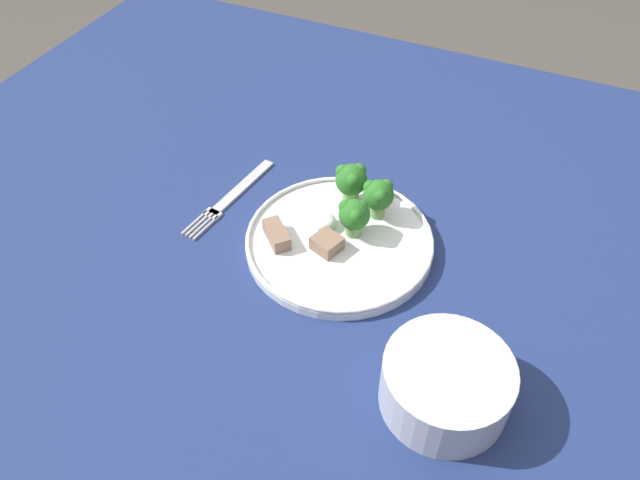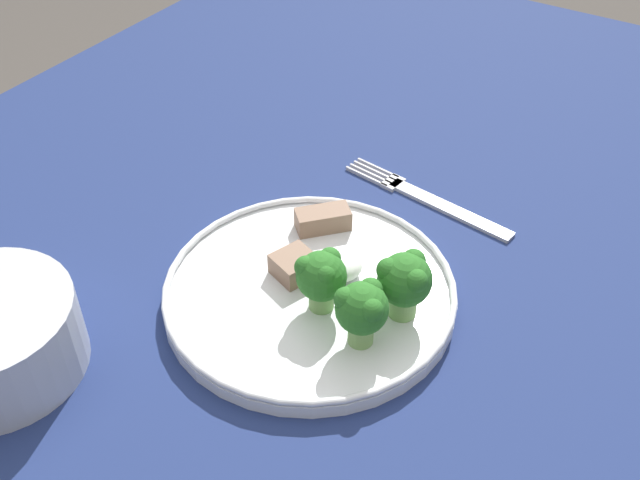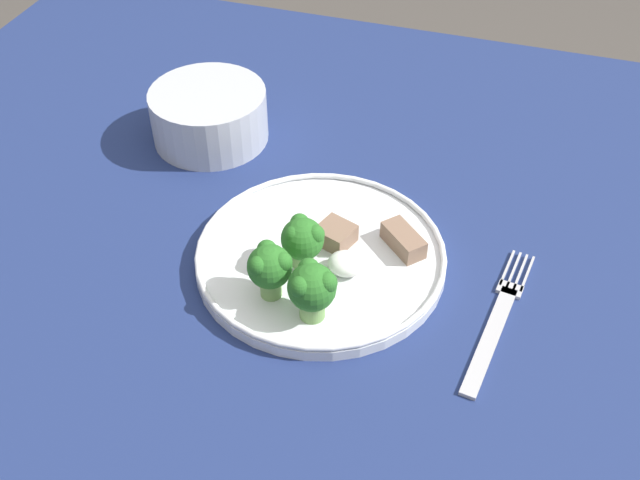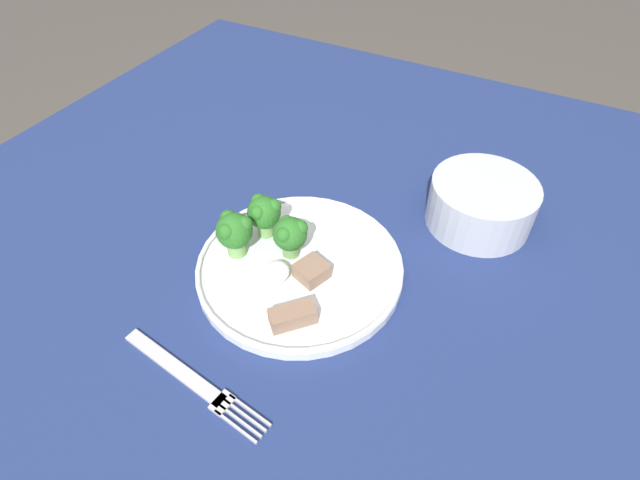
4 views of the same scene
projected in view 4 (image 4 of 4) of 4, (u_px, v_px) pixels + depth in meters
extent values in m
cube|color=navy|center=(259.00, 302.00, 0.60)|extent=(1.32, 1.08, 0.03)
cylinder|color=brown|center=(243.00, 167.00, 1.38)|extent=(0.06, 0.06, 0.68)
cylinder|color=brown|center=(615.00, 293.00, 1.06)|extent=(0.06, 0.06, 0.68)
cylinder|color=white|center=(300.00, 269.00, 0.61)|extent=(0.25, 0.25, 0.01)
torus|color=white|center=(300.00, 264.00, 0.60)|extent=(0.25, 0.25, 0.01)
cube|color=#B2B2B7|center=(174.00, 367.00, 0.52)|extent=(0.03, 0.14, 0.00)
cube|color=#B2B2B7|center=(222.00, 403.00, 0.49)|extent=(0.03, 0.02, 0.00)
cube|color=#B2B2B7|center=(236.00, 427.00, 0.47)|extent=(0.01, 0.05, 0.00)
cube|color=#B2B2B7|center=(240.00, 421.00, 0.47)|extent=(0.01, 0.05, 0.00)
cube|color=#B2B2B7|center=(245.00, 416.00, 0.48)|extent=(0.01, 0.05, 0.00)
cube|color=#B2B2B7|center=(250.00, 410.00, 0.48)|extent=(0.01, 0.05, 0.00)
cylinder|color=#B7BCC6|center=(481.00, 204.00, 0.65)|extent=(0.14, 0.14, 0.06)
cylinder|color=white|center=(480.00, 206.00, 0.66)|extent=(0.11, 0.11, 0.05)
cylinder|color=#709E56|center=(237.00, 246.00, 0.61)|extent=(0.02, 0.02, 0.02)
sphere|color=#286B23|center=(234.00, 231.00, 0.59)|extent=(0.04, 0.04, 0.04)
sphere|color=#286B23|center=(226.00, 231.00, 0.58)|extent=(0.02, 0.02, 0.02)
sphere|color=#286B23|center=(244.00, 224.00, 0.59)|extent=(0.02, 0.02, 0.02)
sphere|color=#286B23|center=(228.00, 218.00, 0.59)|extent=(0.02, 0.02, 0.02)
cylinder|color=#709E56|center=(266.00, 227.00, 0.63)|extent=(0.02, 0.02, 0.02)
sphere|color=#286B23|center=(264.00, 212.00, 0.62)|extent=(0.04, 0.04, 0.04)
sphere|color=#286B23|center=(258.00, 213.00, 0.60)|extent=(0.02, 0.02, 0.02)
sphere|color=#286B23|center=(274.00, 206.00, 0.61)|extent=(0.02, 0.02, 0.02)
sphere|color=#286B23|center=(259.00, 201.00, 0.62)|extent=(0.02, 0.02, 0.02)
cylinder|color=#709E56|center=(291.00, 248.00, 0.61)|extent=(0.02, 0.02, 0.02)
sphere|color=#286B23|center=(290.00, 234.00, 0.59)|extent=(0.04, 0.04, 0.04)
sphere|color=#286B23|center=(284.00, 235.00, 0.58)|extent=(0.02, 0.02, 0.02)
sphere|color=#286B23|center=(300.00, 228.00, 0.59)|extent=(0.02, 0.02, 0.02)
sphere|color=#286B23|center=(284.00, 222.00, 0.59)|extent=(0.02, 0.02, 0.02)
cube|color=#846651|center=(312.00, 271.00, 0.58)|extent=(0.04, 0.04, 0.02)
cube|color=#846651|center=(293.00, 316.00, 0.54)|extent=(0.05, 0.05, 0.02)
ellipsoid|color=white|center=(276.00, 272.00, 0.58)|extent=(0.04, 0.03, 0.02)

